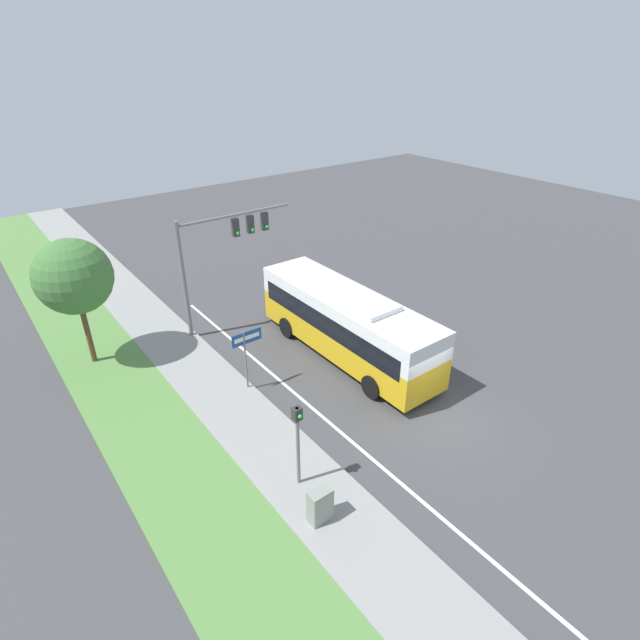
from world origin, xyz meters
TOP-DOWN VIEW (x-y plane):
  - ground_plane at (0.00, 0.00)m, footprint 80.00×80.00m
  - sidewalk at (-6.20, 0.00)m, footprint 2.80×80.00m
  - grass_verge at (-9.40, 0.00)m, footprint 3.60×80.00m
  - lane_divider_near at (-3.60, 0.00)m, footprint 0.14×30.00m
  - bus at (0.05, 5.64)m, footprint 2.75×10.14m
  - signal_gantry at (-2.88, 11.71)m, footprint 6.17×0.41m
  - pedestrian_signal at (-6.35, 0.43)m, footprint 0.28×0.34m
  - street_sign at (-4.95, 6.12)m, footprint 1.36×0.08m
  - utility_cabinet at (-6.69, -1.18)m, footprint 0.73×0.44m
  - roadside_tree at (-9.64, 12.25)m, footprint 3.27×3.27m

SIDE VIEW (x-z plane):
  - ground_plane at x=0.00m, z-range 0.00..0.00m
  - lane_divider_near at x=-3.60m, z-range 0.00..0.01m
  - grass_verge at x=-9.40m, z-range 0.00..0.10m
  - sidewalk at x=-6.20m, z-range 0.00..0.12m
  - utility_cabinet at x=-6.69m, z-range 0.12..1.30m
  - bus at x=0.05m, z-range 0.17..3.54m
  - street_sign at x=-4.95m, z-range 0.62..3.47m
  - pedestrian_signal at x=-6.35m, z-range 0.57..3.81m
  - roadside_tree at x=-9.64m, z-range 1.39..7.27m
  - signal_gantry at x=-2.88m, z-range 1.42..7.43m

